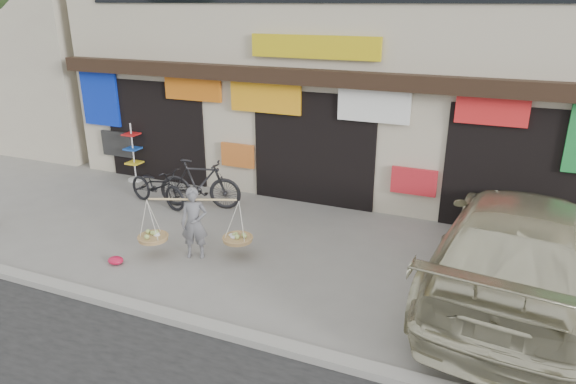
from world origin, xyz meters
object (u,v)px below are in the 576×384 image
at_px(street_vendor, 194,226).
at_px(suv, 520,247).
at_px(display_rack, 134,158).
at_px(bike_0, 157,186).
at_px(bike_1, 200,184).

height_order(street_vendor, suv, suv).
bearing_deg(display_rack, bike_0, -37.09).
xyz_separation_m(street_vendor, bike_1, (-1.26, 2.21, -0.04)).
xyz_separation_m(bike_0, bike_1, (1.03, 0.27, 0.11)).
distance_m(street_vendor, bike_0, 3.00).
bearing_deg(bike_0, display_rack, 66.03).
relative_size(street_vendor, display_rack, 1.30).
bearing_deg(street_vendor, bike_0, 118.70).
bearing_deg(bike_1, bike_0, 91.39).
height_order(bike_1, display_rack, display_rack).
distance_m(bike_0, bike_1, 1.07).
distance_m(bike_0, display_rack, 2.13).
xyz_separation_m(bike_0, display_rack, (-1.70, 1.28, 0.16)).
xyz_separation_m(suv, display_rack, (-9.64, 2.30, -0.24)).
relative_size(suv, display_rack, 3.94).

